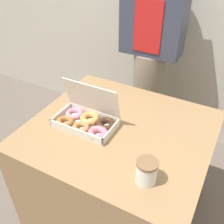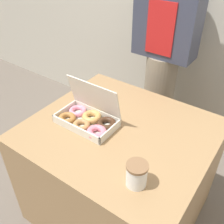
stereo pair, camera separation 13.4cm
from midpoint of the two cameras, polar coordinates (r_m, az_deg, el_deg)
name	(u,v)px [view 1 (the left image)]	position (r m, az deg, el deg)	size (l,w,h in m)	color
ground_plane	(118,206)	(1.96, -0.76, -19.92)	(14.00, 14.00, 0.00)	#665B51
table	(119,172)	(1.67, -0.86, -13.09)	(0.97, 0.87, 0.71)	#99754C
donut_box	(87,120)	(1.43, -8.13, -1.90)	(0.35, 0.23, 0.24)	silver
coffee_cup	(147,171)	(1.13, 4.12, -12.95)	(0.09, 0.09, 0.11)	white
person_customer	(151,46)	(1.97, 6.56, 14.01)	(0.43, 0.24, 1.62)	gray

